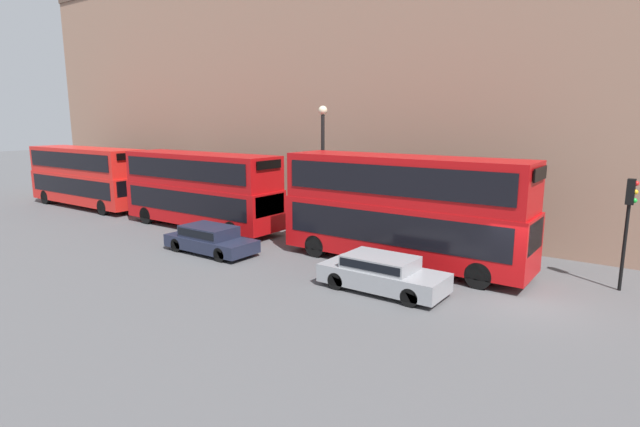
# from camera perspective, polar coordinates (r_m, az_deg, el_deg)

# --- Properties ---
(ground_plane) EXTENTS (200.00, 200.00, 0.00)m
(ground_plane) POSITION_cam_1_polar(r_m,az_deg,el_deg) (18.48, 21.79, -9.29)
(ground_plane) COLOR #515154
(building_facade) EXTENTS (1.10, 80.00, 16.22)m
(building_facade) POSITION_cam_1_polar(r_m,az_deg,el_deg) (24.42, 27.36, 15.08)
(building_facade) COLOR #93705B
(building_facade) RESTS_ON ground
(bus_leading) EXTENTS (2.59, 10.54, 4.59)m
(bus_leading) POSITION_cam_1_polar(r_m,az_deg,el_deg) (21.01, 9.45, 0.85)
(bus_leading) COLOR #B20C0F
(bus_leading) RESTS_ON ground
(bus_second_in_queue) EXTENTS (2.59, 10.26, 4.21)m
(bus_second_in_queue) POSITION_cam_1_polar(r_m,az_deg,el_deg) (28.69, -13.47, 2.94)
(bus_second_in_queue) COLOR #B20C0F
(bus_second_in_queue) RESTS_ON ground
(bus_third_in_queue) EXTENTS (2.59, 10.54, 4.13)m
(bus_third_in_queue) POSITION_cam_1_polar(r_m,az_deg,el_deg) (38.31, -25.14, 4.06)
(bus_third_in_queue) COLOR red
(bus_third_in_queue) RESTS_ON ground
(car_dark_sedan) EXTENTS (1.84, 4.55, 1.29)m
(car_dark_sedan) POSITION_cam_1_polar(r_m,az_deg,el_deg) (18.08, 7.09, -6.69)
(car_dark_sedan) COLOR gray
(car_dark_sedan) RESTS_ON ground
(car_hatchback) EXTENTS (1.81, 4.51, 1.26)m
(car_hatchback) POSITION_cam_1_polar(r_m,az_deg,el_deg) (23.52, -12.45, -2.80)
(car_hatchback) COLOR #1E2338
(car_hatchback) RESTS_ON ground
(traffic_light) EXTENTS (0.30, 0.36, 4.05)m
(traffic_light) POSITION_cam_1_polar(r_m,az_deg,el_deg) (20.55, 31.83, 0.22)
(traffic_light) COLOR black
(traffic_light) RESTS_ON ground
(street_lamp) EXTENTS (0.44, 0.44, 6.73)m
(street_lamp) POSITION_cam_1_polar(r_m,az_deg,el_deg) (25.23, 0.32, 6.33)
(street_lamp) COLOR black
(street_lamp) RESTS_ON ground
(pedestrian) EXTENTS (0.36, 0.36, 1.73)m
(pedestrian) POSITION_cam_1_polar(r_m,az_deg,el_deg) (23.45, 10.02, -2.43)
(pedestrian) COLOR #26262D
(pedestrian) RESTS_ON ground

